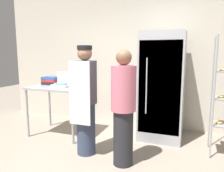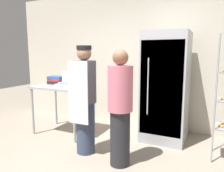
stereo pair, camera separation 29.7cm
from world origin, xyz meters
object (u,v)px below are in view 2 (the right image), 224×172
Objects in this scene: person_baker at (85,99)px; person_customer at (120,108)px; donut_box at (65,84)px; binder_stack at (57,80)px; refrigerator at (165,87)px; blender_pitcher at (86,80)px.

person_baker reaches higher than person_customer.
donut_box is at bearing 155.51° from person_customer.
binder_stack is at bearing 150.21° from donut_box.
person_baker is at bearing -34.34° from donut_box.
person_baker is 0.65m from person_customer.
refrigerator is 7.17× the size of blender_pitcher.
person_customer reaches higher than blender_pitcher.
person_customer is at bearing -24.49° from donut_box.
refrigerator is at bearing 9.14° from binder_stack.
blender_pitcher is 0.67m from binder_stack.
donut_box reaches higher than blender_pitcher.
person_baker is (0.46, -0.77, -0.18)m from blender_pitcher.
person_baker is 1.04× the size of person_customer.
donut_box is (-1.75, -0.55, 0.02)m from refrigerator.
refrigerator is 6.37× the size of donut_box.
refrigerator reaches higher than binder_stack.
blender_pitcher reaches higher than binder_stack.
person_customer is (1.77, -0.85, -0.19)m from binder_stack.
donut_box reaches higher than binder_stack.
donut_box is 0.93m from person_baker.
refrigerator reaches higher than blender_pitcher.
binder_stack is (-2.12, -0.34, 0.05)m from refrigerator.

